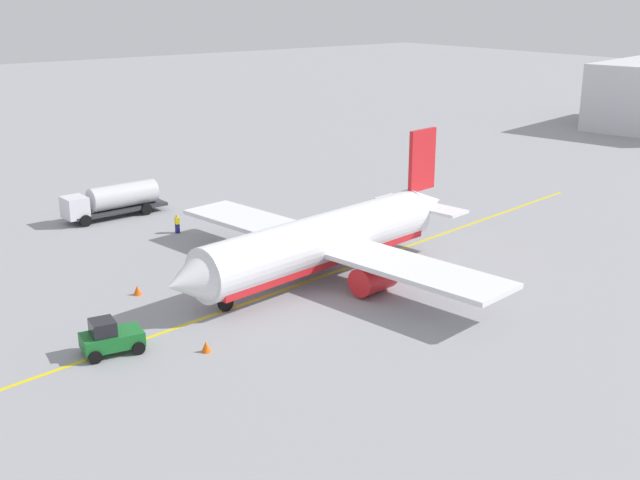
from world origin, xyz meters
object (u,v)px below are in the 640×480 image
object	(u,v)px
refueling_worker	(177,224)
safety_cone_wingtip	(137,290)
pushback_tug	(110,337)
airplane	(324,242)
fuel_tanker	(113,200)
safety_cone_nose	(206,347)

from	to	relation	value
refueling_worker	safety_cone_wingtip	size ratio (longest dim) A/B	2.43
pushback_tug	refueling_worker	xyz separation A→B (m)	(-15.11, -19.86, -0.19)
airplane	safety_cone_wingtip	distance (m)	14.27
fuel_tanker	pushback_tug	size ratio (longest dim) A/B	2.62
airplane	refueling_worker	size ratio (longest dim) A/B	18.23
safety_cone_nose	pushback_tug	bearing A→B (deg)	-36.49
airplane	refueling_worker	world-z (taller)	airplane
pushback_tug	airplane	bearing A→B (deg)	-171.53
airplane	safety_cone_nose	bearing A→B (deg)	23.90
refueling_worker	fuel_tanker	bearing A→B (deg)	-74.46
airplane	refueling_worker	xyz separation A→B (m)	(3.48, -17.09, -1.95)
pushback_tug	safety_cone_wingtip	distance (m)	9.66
pushback_tug	safety_cone_wingtip	xyz separation A→B (m)	(-5.50, -7.91, -0.66)
safety_cone_nose	safety_cone_wingtip	world-z (taller)	safety_cone_wingtip
pushback_tug	safety_cone_nose	xyz separation A→B (m)	(-4.63, 3.42, -0.67)
airplane	safety_cone_nose	xyz separation A→B (m)	(13.97, 6.19, -2.43)
pushback_tug	safety_cone_wingtip	bearing A→B (deg)	-124.80
airplane	fuel_tanker	bearing A→B (deg)	-77.14
safety_cone_nose	airplane	bearing A→B (deg)	-156.10
pushback_tug	safety_cone_nose	world-z (taller)	pushback_tug
pushback_tug	refueling_worker	size ratio (longest dim) A/B	2.26
refueling_worker	airplane	bearing A→B (deg)	101.52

